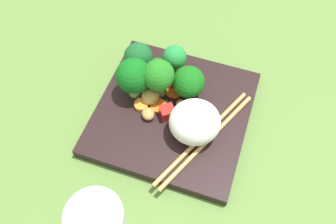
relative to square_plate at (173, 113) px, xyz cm
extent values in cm
cube|color=#587E38|center=(0.00, 0.00, -1.92)|extent=(110.00, 110.00, 2.00)
cube|color=black|center=(0.00, 0.00, 0.00)|extent=(26.16, 26.16, 1.84)
ellipsoid|color=white|center=(-3.12, -4.32, 4.04)|extent=(9.74, 9.96, 6.23)
cylinder|color=#80C059|center=(1.58, 7.07, 2.24)|extent=(3.07, 3.06, 2.81)
sphere|color=#0F6418|center=(1.84, 7.18, 5.37)|extent=(5.88, 5.88, 5.88)
cylinder|color=#84AE4E|center=(7.84, 1.82, 2.15)|extent=(1.90, 1.48, 2.66)
sphere|color=#22883B|center=(7.81, 1.94, 4.92)|extent=(4.13, 4.13, 4.13)
cylinder|color=#659E53|center=(6.05, 7.72, 2.00)|extent=(2.20, 2.30, 2.29)
sphere|color=#175927|center=(6.11, 7.83, 5.05)|extent=(4.94, 4.94, 4.94)
cylinder|color=#64A552|center=(2.80, 3.13, 2.49)|extent=(2.07, 2.22, 3.23)
sphere|color=#20781E|center=(2.56, 3.18, 6.04)|extent=(5.25, 5.25, 5.25)
cylinder|color=#539A47|center=(3.72, -1.61, 1.92)|extent=(2.20, 2.09, 2.16)
sphere|color=#156717|center=(3.71, -1.58, 4.54)|extent=(5.33, 5.33, 5.33)
cylinder|color=#639F4E|center=(5.77, 4.34, 1.85)|extent=(1.54, 1.46, 1.95)
sphere|color=#215512|center=(5.74, 4.41, 3.92)|extent=(3.29, 3.29, 3.29)
cylinder|color=orange|center=(-0.36, 2.59, 1.14)|extent=(3.91, 3.91, 0.44)
cylinder|color=orange|center=(3.31, 8.31, 1.22)|extent=(2.80, 2.80, 0.60)
cylinder|color=orange|center=(-0.70, 5.31, 1.30)|extent=(3.14, 3.14, 0.76)
cylinder|color=orange|center=(3.77, 0.85, 1.14)|extent=(4.29, 4.29, 0.44)
cube|color=red|center=(-1.32, 0.62, 1.97)|extent=(3.02, 3.05, 2.10)
cube|color=red|center=(5.23, 2.26, 1.74)|extent=(2.66, 2.72, 1.64)
ellipsoid|color=#AF9345|center=(1.04, 4.19, 2.21)|extent=(3.95, 3.48, 2.58)
ellipsoid|color=#B98F42|center=(-2.30, 3.58, 1.68)|extent=(3.21, 3.11, 1.52)
ellipsoid|color=#B79246|center=(0.75, -1.44, 1.72)|extent=(3.07, 3.18, 1.61)
ellipsoid|color=tan|center=(3.47, 5.26, 1.70)|extent=(2.87, 2.43, 1.56)
ellipsoid|color=tan|center=(5.75, -0.61, 2.25)|extent=(3.52, 2.57, 2.67)
cylinder|color=tan|center=(-4.25, -6.85, 1.26)|extent=(20.21, 10.78, 0.68)
cylinder|color=tan|center=(-3.75, -5.87, 1.26)|extent=(20.21, 10.78, 0.68)
camera|label=1|loc=(-31.10, -8.01, 51.01)|focal=38.06mm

